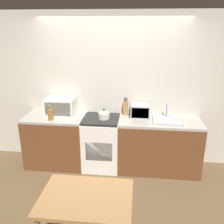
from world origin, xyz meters
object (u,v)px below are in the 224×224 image
Objects in this scene: toaster_oven at (140,110)px; dining_table at (86,205)px; bottle at (50,114)px; stove_range at (102,143)px; microwave at (61,106)px; kettle at (104,114)px.

toaster_oven is 0.34× the size of dining_table.
bottle reaches higher than dining_table.
bottle is at bearing 119.36° from dining_table.
toaster_oven reaches higher than dining_table.
stove_range reaches higher than dining_table.
bottle is 0.27× the size of dining_table.
bottle is 1.48m from toaster_oven.
toaster_oven is at bearing 12.47° from bottle.
microwave reaches higher than bottle.
toaster_oven is (1.45, 0.32, 0.01)m from bottle.
kettle reaches higher than stove_range.
dining_table is (-0.52, -1.96, -0.35)m from toaster_oven.
stove_range is at bearing -167.14° from toaster_oven.
stove_range is 0.94m from microwave.
bottle is at bearing -107.01° from microwave.
kettle is 0.87m from bottle.
bottle is (-0.85, -0.16, 0.03)m from kettle.
bottle is at bearing -169.09° from kettle.
dining_table is at bearing -60.64° from bottle.
bottle is at bearing -167.84° from stove_range.
kettle is (0.05, -0.01, 0.52)m from stove_range.
dining_table is at bearing -87.79° from kettle.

